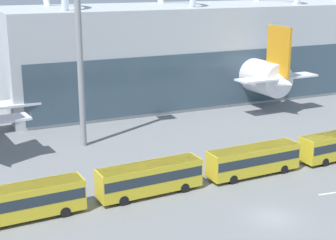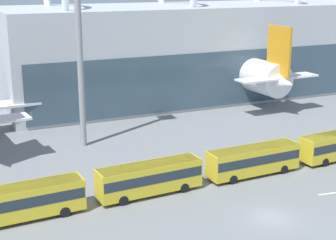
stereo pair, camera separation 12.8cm
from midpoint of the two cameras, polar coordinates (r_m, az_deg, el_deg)
name	(u,v)px [view 1 (the left image)]	position (r m, az deg, el deg)	size (l,w,h in m)	color
ground_plane	(272,218)	(49.53, 11.35, -10.57)	(440.00, 440.00, 0.00)	slate
airliner_at_gate_far	(232,69)	(94.85, 7.11, 5.65)	(36.16, 34.25, 14.13)	white
shuttle_bus_0	(24,200)	(49.25, -15.73, -8.55)	(11.14, 3.14, 3.29)	gold
shuttle_bus_1	(150,177)	(52.68, -2.10, -6.31)	(11.15, 3.19, 3.29)	gold
shuttle_bus_2	(253,159)	(58.42, 9.39, -4.27)	(11.10, 2.97, 3.29)	gold
floodlight_mast	(78,19)	(65.85, -9.98, 10.92)	(2.37, 2.37, 28.94)	gray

